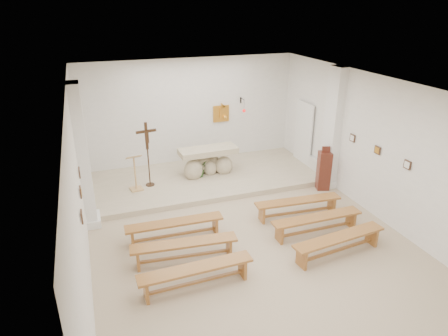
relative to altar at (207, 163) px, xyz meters
name	(u,v)px	position (x,y,z in m)	size (l,w,h in m)	color
ground	(249,240)	(-0.15, -3.67, -0.50)	(7.00, 10.00, 0.00)	tan
wall_left	(79,195)	(-3.64, -3.67, 1.25)	(0.02, 10.00, 3.50)	white
wall_right	(384,152)	(3.34, -3.67, 1.25)	(0.02, 10.00, 3.50)	white
wall_back	(190,113)	(-0.15, 1.32, 1.25)	(7.00, 0.02, 3.50)	white
ceiling	(253,90)	(-0.15, -3.67, 2.99)	(7.00, 10.00, 0.02)	silver
sanctuary_platform	(205,178)	(-0.15, -0.17, -0.43)	(6.98, 3.00, 0.15)	#C5B297
pilaster_left	(83,158)	(-3.52, -1.67, 1.25)	(0.26, 0.55, 3.50)	white
pilaster_right	(332,129)	(3.22, -1.67, 1.25)	(0.26, 0.55, 3.50)	white
gold_wall_relief	(221,114)	(0.90, 1.29, 1.15)	(0.55, 0.04, 0.55)	gold
sanctuary_lamp	(244,109)	(1.60, 1.03, 1.31)	(0.11, 0.36, 0.44)	black
station_frame_left_front	(82,217)	(-3.62, -4.47, 1.22)	(0.03, 0.20, 0.20)	#412A1C
station_frame_left_mid	(80,192)	(-3.62, -3.47, 1.22)	(0.03, 0.20, 0.20)	#412A1C
station_frame_left_rear	(79,173)	(-3.62, -2.47, 1.22)	(0.03, 0.20, 0.20)	#412A1C
station_frame_right_front	(407,165)	(3.32, -4.47, 1.22)	(0.03, 0.20, 0.20)	#412A1C
station_frame_right_mid	(377,150)	(3.32, -3.47, 1.22)	(0.03, 0.20, 0.20)	#412A1C
station_frame_right_rear	(352,138)	(3.32, -2.47, 1.22)	(0.03, 0.20, 0.20)	#412A1C
radiator_left	(88,202)	(-3.58, -0.97, -0.23)	(0.10, 0.85, 0.52)	silver
radiator_right	(316,168)	(3.28, -0.97, -0.23)	(0.10, 0.85, 0.52)	silver
altar	(207,163)	(0.00, 0.00, 0.00)	(1.79, 0.83, 0.91)	#C4B795
lectern	(135,172)	(-2.25, -0.43, 0.19)	(0.43, 0.38, 1.11)	tan
crucifix_stand	(148,150)	(-1.83, -0.25, 0.74)	(0.57, 0.25, 1.89)	#382211
potted_plant	(199,169)	(-0.30, -0.13, -0.11)	(0.43, 0.38, 0.48)	#274F1F
donation_pedestal	(324,170)	(2.95, -1.86, 0.08)	(0.44, 0.44, 1.31)	#5B221A
bench_left_front	(175,226)	(-1.75, -3.07, -0.15)	(2.25, 0.44, 0.47)	#A4672F
bench_right_front	(298,204)	(1.44, -3.07, -0.15)	(2.26, 0.52, 0.47)	#A4672F
bench_left_second	(184,247)	(-1.75, -3.96, -0.15)	(2.26, 0.58, 0.47)	#A4672F
bench_right_second	(317,221)	(1.44, -3.96, -0.15)	(2.24, 0.36, 0.47)	#A4672F
bench_left_third	(196,272)	(-1.75, -4.85, -0.15)	(2.24, 0.41, 0.47)	#A4672F
bench_right_third	(339,241)	(1.44, -4.85, -0.15)	(2.26, 0.60, 0.47)	#A4672F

